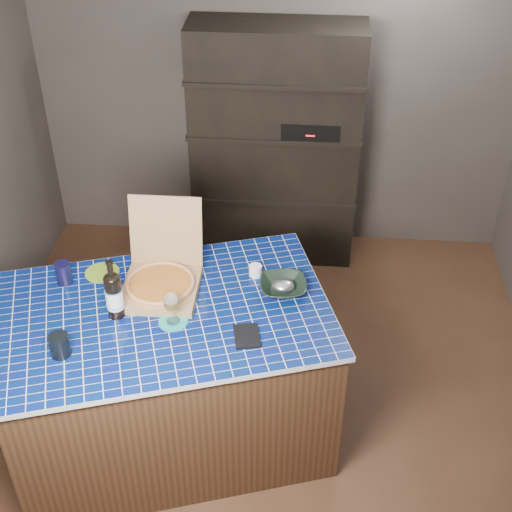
# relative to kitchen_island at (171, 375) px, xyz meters

# --- Properties ---
(room) EXTENTS (3.50, 3.50, 3.50)m
(room) POSITION_rel_kitchen_island_xyz_m (0.45, 0.36, 0.79)
(room) COLOR #533723
(room) RESTS_ON ground
(shelving_unit) EXTENTS (1.20, 0.41, 1.80)m
(shelving_unit) POSITION_rel_kitchen_island_xyz_m (0.46, 1.88, 0.44)
(shelving_unit) COLOR black
(shelving_unit) RESTS_ON floor
(kitchen_island) EXTENTS (1.93, 1.53, 0.93)m
(kitchen_island) POSITION_rel_kitchen_island_xyz_m (0.00, 0.00, 0.00)
(kitchen_island) COLOR #482C1C
(kitchen_island) RESTS_ON floor
(pizza_box) EXTENTS (0.39, 0.48, 0.43)m
(pizza_box) POSITION_rel_kitchen_island_xyz_m (-0.05, 0.18, 0.52)
(pizza_box) COLOR #9E7D51
(pizza_box) RESTS_ON kitchen_island
(mead_bottle) EXTENTS (0.09, 0.09, 0.34)m
(mead_bottle) POSITION_rel_kitchen_island_xyz_m (-0.24, -0.05, 0.60)
(mead_bottle) COLOR black
(mead_bottle) RESTS_ON kitchen_island
(teal_trivet) EXTENTS (0.15, 0.15, 0.01)m
(teal_trivet) POSITION_rel_kitchen_island_xyz_m (0.06, -0.08, 0.47)
(teal_trivet) COLOR teal
(teal_trivet) RESTS_ON kitchen_island
(wine_glass) EXTENTS (0.08, 0.08, 0.18)m
(wine_glass) POSITION_rel_kitchen_island_xyz_m (0.06, -0.08, 0.59)
(wine_glass) COLOR white
(wine_glass) RESTS_ON teal_trivet
(tumbler) EXTENTS (0.10, 0.10, 0.11)m
(tumbler) POSITION_rel_kitchen_island_xyz_m (-0.43, -0.34, 0.52)
(tumbler) COLOR black
(tumbler) RESTS_ON kitchen_island
(dvd_case) EXTENTS (0.15, 0.19, 0.01)m
(dvd_case) POSITION_rel_kitchen_island_xyz_m (0.44, -0.15, 0.47)
(dvd_case) COLOR black
(dvd_case) RESTS_ON kitchen_island
(bowl) EXTENTS (0.28, 0.28, 0.06)m
(bowl) POSITION_rel_kitchen_island_xyz_m (0.60, 0.21, 0.49)
(bowl) COLOR black
(bowl) RESTS_ON kitchen_island
(foil_contents) EXTENTS (0.12, 0.10, 0.06)m
(foil_contents) POSITION_rel_kitchen_island_xyz_m (0.60, 0.21, 0.50)
(foil_contents) COLOR silver
(foil_contents) RESTS_ON bowl
(white_jar) EXTENTS (0.07, 0.07, 0.06)m
(white_jar) POSITION_rel_kitchen_island_xyz_m (0.44, 0.34, 0.49)
(white_jar) COLOR white
(white_jar) RESTS_ON kitchen_island
(navy_cup) EXTENTS (0.08, 0.08, 0.13)m
(navy_cup) POSITION_rel_kitchen_island_xyz_m (-0.58, 0.20, 0.53)
(navy_cup) COLOR black
(navy_cup) RESTS_ON kitchen_island
(green_trivet) EXTENTS (0.19, 0.19, 0.01)m
(green_trivet) POSITION_rel_kitchen_island_xyz_m (-0.40, 0.29, 0.47)
(green_trivet) COLOR #6F9E21
(green_trivet) RESTS_ON kitchen_island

